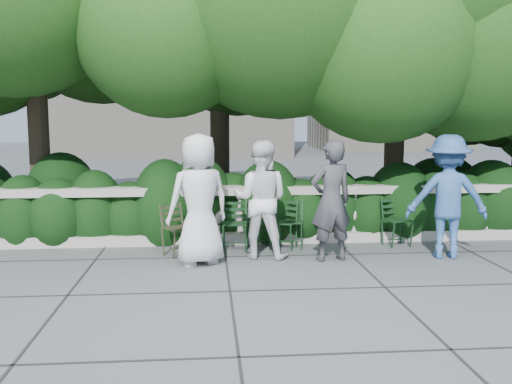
{
  "coord_description": "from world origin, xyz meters",
  "views": [
    {
      "loc": [
        -0.77,
        -7.95,
        2.17
      ],
      "look_at": [
        0.0,
        1.0,
        1.0
      ],
      "focal_mm": 40.0,
      "sensor_mm": 36.0,
      "label": 1
    }
  ],
  "objects": [
    {
      "name": "person_woman_grey",
      "position": [
        1.1,
        0.46,
        0.92
      ],
      "size": [
        0.77,
        0.6,
        1.85
      ],
      "primitive_type": "imported",
      "rotation": [
        0.0,
        0.0,
        3.41
      ],
      "color": "#39393E",
      "rests_on": "ground"
    },
    {
      "name": "chair_d",
      "position": [
        0.2,
        1.23,
        0.0
      ],
      "size": [
        0.62,
        0.63,
        0.84
      ],
      "primitive_type": null,
      "rotation": [
        0.0,
        0.0,
        0.51
      ],
      "color": "black",
      "rests_on": "ground"
    },
    {
      "name": "chair_e",
      "position": [
        0.42,
        1.15,
        0.0
      ],
      "size": [
        0.6,
        0.62,
        0.84
      ],
      "primitive_type": null,
      "rotation": [
        0.0,
        0.0,
        -0.42
      ],
      "color": "black",
      "rests_on": "ground"
    },
    {
      "name": "chair_weathered",
      "position": [
        -1.16,
        0.84,
        0.0
      ],
      "size": [
        0.64,
        0.65,
        0.84
      ],
      "primitive_type": null,
      "rotation": [
        0.0,
        0.0,
        0.61
      ],
      "color": "black",
      "rests_on": "ground"
    },
    {
      "name": "chair_c",
      "position": [
        0.59,
        1.19,
        0.0
      ],
      "size": [
        0.52,
        0.55,
        0.84
      ],
      "primitive_type": null,
      "rotation": [
        0.0,
        0.0,
        -0.18
      ],
      "color": "black",
      "rests_on": "ground"
    },
    {
      "name": "shrub_hedge",
      "position": [
        0.0,
        3.0,
        0.0
      ],
      "size": [
        15.0,
        2.6,
        1.7
      ],
      "primitive_type": null,
      "color": "black",
      "rests_on": "ground"
    },
    {
      "name": "chair_b",
      "position": [
        -0.34,
        1.1,
        0.0
      ],
      "size": [
        0.48,
        0.52,
        0.84
      ],
      "primitive_type": null,
      "rotation": [
        0.0,
        0.0,
        -0.08
      ],
      "color": "black",
      "rests_on": "ground"
    },
    {
      "name": "person_older_blue",
      "position": [
        2.94,
        0.51,
        0.96
      ],
      "size": [
        1.36,
        0.95,
        1.92
      ],
      "primitive_type": "imported",
      "rotation": [
        0.0,
        0.0,
        2.94
      ],
      "color": "#315894",
      "rests_on": "ground"
    },
    {
      "name": "balustrade",
      "position": [
        0.0,
        1.8,
        0.49
      ],
      "size": [
        12.0,
        0.44,
        1.0
      ],
      "color": "#9E998E",
      "rests_on": "ground"
    },
    {
      "name": "person_businessman",
      "position": [
        -0.9,
        0.41,
        0.97
      ],
      "size": [
        1.12,
        0.95,
        1.95
      ],
      "primitive_type": "imported",
      "rotation": [
        0.0,
        0.0,
        3.56
      ],
      "color": "silver",
      "rests_on": "ground"
    },
    {
      "name": "person_casual_man",
      "position": [
        0.05,
        0.76,
        0.92
      ],
      "size": [
        1.05,
        0.92,
        1.83
      ],
      "primitive_type": "imported",
      "rotation": [
        0.0,
        0.0,
        2.86
      ],
      "color": "white",
      "rests_on": "ground"
    },
    {
      "name": "tree_canopy",
      "position": [
        0.69,
        3.19,
        3.96
      ],
      "size": [
        15.04,
        6.52,
        6.78
      ],
      "color": "#3F3023",
      "rests_on": "ground"
    },
    {
      "name": "chair_f",
      "position": [
        2.47,
        1.19,
        0.0
      ],
      "size": [
        0.54,
        0.57,
        0.84
      ],
      "primitive_type": null,
      "rotation": [
        0.0,
        0.0,
        0.25
      ],
      "color": "black",
      "rests_on": "ground"
    },
    {
      "name": "ground",
      "position": [
        0.0,
        0.0,
        0.0
      ],
      "size": [
        90.0,
        90.0,
        0.0
      ],
      "primitive_type": "plane",
      "color": "#4F5256",
      "rests_on": "ground"
    }
  ]
}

